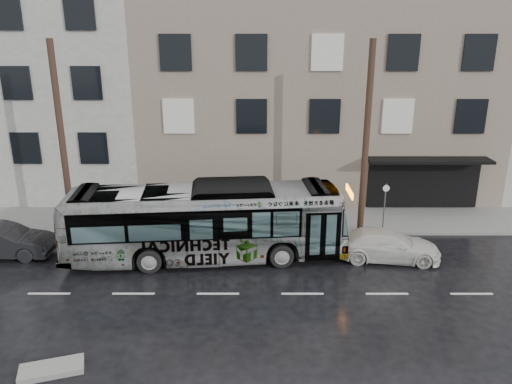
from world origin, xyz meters
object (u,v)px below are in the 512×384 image
at_px(utility_pole_front, 366,140).
at_px(white_sedan, 387,245).
at_px(utility_pole_rear, 62,140).
at_px(dark_sedan, 2,241).
at_px(bus, 205,222).
at_px(sign_post, 384,208).

relative_size(utility_pole_front, white_sedan, 1.99).
distance_m(utility_pole_front, utility_pole_rear, 14.00).
relative_size(utility_pole_front, dark_sedan, 2.06).
distance_m(utility_pole_front, white_sedan, 4.90).
xyz_separation_m(bus, dark_sedan, (-8.91, 0.12, -0.94)).
bearing_deg(utility_pole_rear, dark_sedan, -130.38).
relative_size(bus, dark_sedan, 2.73).
xyz_separation_m(utility_pole_front, bus, (-7.23, -2.65, -2.99)).
height_order(utility_pole_front, sign_post, utility_pole_front).
bearing_deg(white_sedan, utility_pole_front, 18.34).
height_order(bus, white_sedan, bus).
xyz_separation_m(utility_pole_rear, white_sedan, (14.60, -2.77, -3.99)).
relative_size(utility_pole_rear, sign_post, 3.75).
bearing_deg(utility_pole_front, white_sedan, -77.84).
distance_m(bus, white_sedan, 7.90).
xyz_separation_m(bus, white_sedan, (7.83, -0.13, -1.01)).
xyz_separation_m(utility_pole_rear, dark_sedan, (-2.15, -2.52, -3.93)).
xyz_separation_m(utility_pole_front, white_sedan, (0.60, -2.77, -3.99)).
height_order(sign_post, bus, bus).
bearing_deg(bus, dark_sedan, 84.07).
relative_size(sign_post, dark_sedan, 0.55).
bearing_deg(sign_post, dark_sedan, -171.68).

